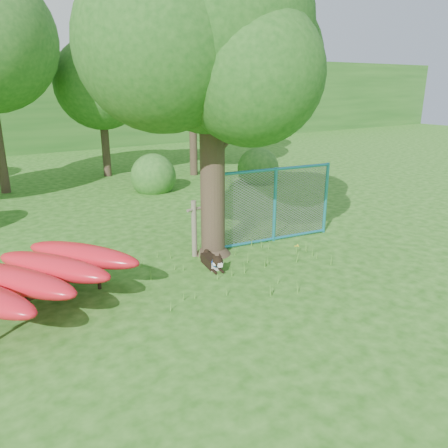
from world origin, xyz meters
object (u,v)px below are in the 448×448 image
fence_section (275,205)px  husky_dog (213,262)px  oak_tree (209,42)px  kayak_rack (36,273)px

fence_section → husky_dog: bearing=-156.1°
oak_tree → fence_section: oak_tree is taller
fence_section → oak_tree: bearing=-176.1°
oak_tree → fence_section: 4.41m
husky_dog → fence_section: bearing=25.4°
oak_tree → husky_dog: bearing=-119.3°
kayak_rack → husky_dog: size_ratio=3.81×
oak_tree → kayak_rack: (-4.23, -0.61, -4.25)m
fence_section → kayak_rack: bearing=-167.4°
oak_tree → husky_dog: (-0.46, -0.82, -4.82)m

